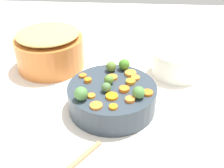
{
  "coord_description": "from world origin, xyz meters",
  "views": [
    {
      "loc": [
        0.68,
        0.04,
        0.58
      ],
      "look_at": [
        -0.02,
        -0.01,
        0.11
      ],
      "focal_mm": 42.44,
      "sensor_mm": 36.0,
      "label": 1
    }
  ],
  "objects": [
    {
      "name": "carrot_slice_6",
      "position": [
        0.05,
        0.05,
        0.11
      ],
      "size": [
        0.03,
        0.03,
        0.01
      ],
      "primitive_type": "cylinder",
      "rotation": [
        0.0,
        0.0,
        1.43
      ],
      "color": "orange",
      "rests_on": "serving_bowl_carrots"
    },
    {
      "name": "carrot_slice_2",
      "position": [
        -0.04,
        -0.09,
        0.11
      ],
      "size": [
        0.03,
        0.03,
        0.01
      ],
      "primitive_type": "cylinder",
      "rotation": [
        0.0,
        0.0,
        2.21
      ],
      "color": "orange",
      "rests_on": "serving_bowl_carrots"
    },
    {
      "name": "carrot_slice_3",
      "position": [
        -0.04,
        0.05,
        0.11
      ],
      "size": [
        0.04,
        0.04,
        0.01
      ],
      "primitive_type": "cylinder",
      "rotation": [
        0.0,
        0.0,
        2.22
      ],
      "color": "orange",
      "rests_on": "serving_bowl_carrots"
    },
    {
      "name": "carrot_slice_4",
      "position": [
        0.01,
        0.1,
        0.11
      ],
      "size": [
        0.05,
        0.05,
        0.01
      ],
      "primitive_type": "cylinder",
      "rotation": [
        0.0,
        0.0,
        3.91
      ],
      "color": "orange",
      "rests_on": "serving_bowl_carrots"
    },
    {
      "name": "carrot_slice_5",
      "position": [
        0.02,
        -0.11,
        0.11
      ],
      "size": [
        0.04,
        0.04,
        0.01
      ],
      "primitive_type": "cylinder",
      "rotation": [
        0.0,
        0.0,
        3.76
      ],
      "color": "orange",
      "rests_on": "serving_bowl_carrots"
    },
    {
      "name": "brussels_sprout_5",
      "position": [
        0.03,
        0.07,
        0.12
      ],
      "size": [
        0.04,
        0.04,
        0.04
      ],
      "primitive_type": "sphere",
      "color": "#4B7F3B",
      "rests_on": "serving_bowl_carrots"
    },
    {
      "name": "brussels_sprout_2",
      "position": [
        0.01,
        -0.03,
        0.12
      ],
      "size": [
        0.03,
        0.03,
        0.03
      ],
      "primitive_type": "sphere",
      "color": "#4C7440",
      "rests_on": "serving_bowl_carrots"
    },
    {
      "name": "carrot_slice_13",
      "position": [
        0.09,
        -0.05,
        0.11
      ],
      "size": [
        0.05,
        0.05,
        0.01
      ],
      "primitive_type": "cylinder",
      "rotation": [
        0.0,
        0.0,
        1.02
      ],
      "color": "orange",
      "rests_on": "serving_bowl_carrots"
    },
    {
      "name": "stuffing_mound",
      "position": [
        -0.28,
        -0.29,
        0.17
      ],
      "size": [
        0.25,
        0.25,
        0.04
      ],
      "primitive_type": "ellipsoid",
      "color": "tan",
      "rests_on": "metal_pot"
    },
    {
      "name": "carrot_slice_7",
      "position": [
        -0.1,
        0.05,
        0.11
      ],
      "size": [
        0.05,
        0.05,
        0.01
      ],
      "primitive_type": "cylinder",
      "rotation": [
        0.0,
        0.0,
        3.64
      ],
      "color": "orange",
      "rests_on": "serving_bowl_carrots"
    },
    {
      "name": "carrot_slice_11",
      "position": [
        0.04,
        -0.01,
        0.11
      ],
      "size": [
        0.05,
        0.05,
        0.01
      ],
      "primitive_type": "cylinder",
      "rotation": [
        0.0,
        0.0,
        5.7
      ],
      "color": "orange",
      "rests_on": "serving_bowl_carrots"
    },
    {
      "name": "carrot_slice_12",
      "position": [
        -0.07,
        -0.12,
        0.11
      ],
      "size": [
        0.04,
        0.04,
        0.01
      ],
      "primitive_type": "cylinder",
      "rotation": [
        0.0,
        0.0,
        5.68
      ],
      "color": "orange",
      "rests_on": "serving_bowl_carrots"
    },
    {
      "name": "brussels_sprout_3",
      "position": [
        -0.13,
        0.02,
        0.12
      ],
      "size": [
        0.04,
        0.04,
        0.04
      ],
      "primitive_type": "sphere",
      "color": "#447E26",
      "rests_on": "serving_bowl_carrots"
    },
    {
      "name": "carrot_slice_1",
      "position": [
        -0.07,
        0.06,
        0.11
      ],
      "size": [
        0.04,
        0.04,
        0.01
      ],
      "primitive_type": "cylinder",
      "rotation": [
        0.0,
        0.0,
        5.79
      ],
      "color": "orange",
      "rests_on": "serving_bowl_carrots"
    },
    {
      "name": "carrot_slice_9",
      "position": [
        0.04,
        -0.07,
        0.11
      ],
      "size": [
        0.03,
        0.03,
        0.01
      ],
      "primitive_type": "cylinder",
      "rotation": [
        0.0,
        0.0,
        1.54
      ],
      "color": "orange",
      "rests_on": "serving_bowl_carrots"
    },
    {
      "name": "carrot_slice_0",
      "position": [
        0.0,
        0.03,
        0.11
      ],
      "size": [
        0.04,
        0.04,
        0.01
      ],
      "primitive_type": "cylinder",
      "rotation": [
        0.0,
        0.0,
        5.86
      ],
      "color": "orange",
      "rests_on": "serving_bowl_carrots"
    },
    {
      "name": "metal_pot",
      "position": [
        -0.28,
        -0.29,
        0.08
      ],
      "size": [
        0.28,
        0.28,
        0.13
      ],
      "primitive_type": "cylinder",
      "color": "orange",
      "rests_on": "tabletop"
    },
    {
      "name": "carrot_slice_10",
      "position": [
        0.09,
        -0.0,
        0.11
      ],
      "size": [
        0.03,
        0.03,
        0.01
      ],
      "primitive_type": "cylinder",
      "rotation": [
        0.0,
        0.0,
        4.82
      ],
      "color": "orange",
      "rests_on": "serving_bowl_carrots"
    },
    {
      "name": "serving_bowl_carrots",
      "position": [
        -0.02,
        -0.01,
        0.06
      ],
      "size": [
        0.29,
        0.29,
        0.08
      ],
      "primitive_type": "cylinder",
      "color": "#303B46",
      "rests_on": "tabletop"
    },
    {
      "name": "carrot_slice_8",
      "position": [
        -0.07,
        -0.01,
        0.11
      ],
      "size": [
        0.04,
        0.04,
        0.01
      ],
      "primitive_type": "cylinder",
      "rotation": [
        0.0,
        0.0,
        2.99
      ],
      "color": "orange",
      "rests_on": "serving_bowl_carrots"
    },
    {
      "name": "brussels_sprout_4",
      "position": [
        -0.04,
        -0.02,
        0.12
      ],
      "size": [
        0.03,
        0.03,
        0.03
      ],
      "primitive_type": "sphere",
      "color": "#59852F",
      "rests_on": "serving_bowl_carrots"
    },
    {
      "name": "casserole_dish",
      "position": [
        -0.26,
        0.23,
        0.07
      ],
      "size": [
        0.2,
        0.2,
        0.1
      ],
      "primitive_type": "cylinder",
      "color": "white",
      "rests_on": "tabletop"
    },
    {
      "name": "brussels_sprout_0",
      "position": [
        0.05,
        -0.1,
        0.13
      ],
      "size": [
        0.04,
        0.04,
        0.04
      ],
      "primitive_type": "sphere",
      "color": "#4A7E3E",
      "rests_on": "serving_bowl_carrots"
    },
    {
      "name": "tabletop",
      "position": [
        0.0,
        0.0,
        0.01
      ],
      "size": [
        2.4,
        2.4,
        0.02
      ],
      "primitive_type": "cube",
      "color": "white",
      "rests_on": "ground"
    },
    {
      "name": "brussels_sprout_1",
      "position": [
        -0.12,
        -0.02,
        0.12
      ],
      "size": [
        0.04,
        0.04,
        0.04
      ],
      "primitive_type": "sphere",
      "color": "#5A7731",
      "rests_on": "serving_bowl_carrots"
    }
  ]
}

